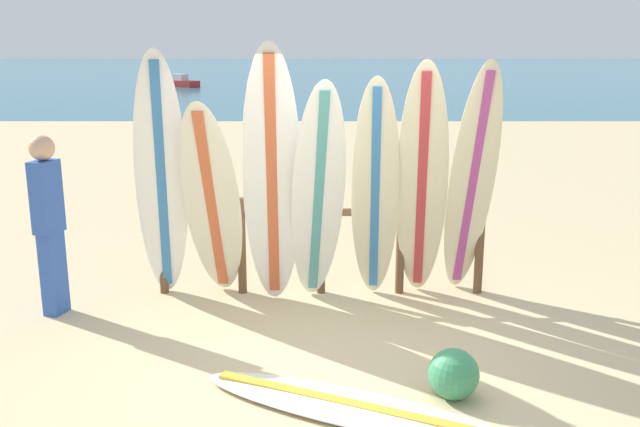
{
  "coord_description": "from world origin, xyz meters",
  "views": [
    {
      "loc": [
        -0.14,
        -5.38,
        2.62
      ],
      "look_at": [
        -0.13,
        2.01,
        0.79
      ],
      "focal_mm": 39.54,
      "sensor_mm": 36.0,
      "label": 1
    }
  ],
  "objects_px": {
    "surfboard_rack": "(320,234)",
    "beachgoer_standing": "(47,218)",
    "surfboard_leaning_center": "(317,196)",
    "surfboard_lying_on_sand": "(353,408)",
    "surfboard_leaning_far_left": "(160,180)",
    "surfboard_leaning_far_right": "(470,184)",
    "surfboard_leaning_right": "(421,185)",
    "surfboard_leaning_center_left": "(271,180)",
    "small_boat_offshore": "(179,82)",
    "surfboard_leaning_center_right": "(374,193)",
    "surfboard_leaning_left": "(211,204)",
    "beach_ball": "(453,374)"
  },
  "relations": [
    {
      "from": "surfboard_rack",
      "to": "beachgoer_standing",
      "type": "xyz_separation_m",
      "value": [
        -2.61,
        -0.58,
        0.33
      ]
    },
    {
      "from": "surfboard_leaning_center",
      "to": "surfboard_lying_on_sand",
      "type": "relative_size",
      "value": 0.95
    },
    {
      "from": "surfboard_leaning_far_left",
      "to": "beachgoer_standing",
      "type": "distance_m",
      "value": 1.12
    },
    {
      "from": "surfboard_leaning_far_left",
      "to": "surfboard_leaning_far_right",
      "type": "xyz_separation_m",
      "value": [
        3.05,
        0.06,
        -0.05
      ]
    },
    {
      "from": "surfboard_leaning_right",
      "to": "surfboard_leaning_far_right",
      "type": "bearing_deg",
      "value": 8.52
    },
    {
      "from": "surfboard_lying_on_sand",
      "to": "surfboard_leaning_far_left",
      "type": "bearing_deg",
      "value": 129.68
    },
    {
      "from": "surfboard_leaning_center_left",
      "to": "surfboard_leaning_far_right",
      "type": "bearing_deg",
      "value": 5.34
    },
    {
      "from": "surfboard_leaning_far_right",
      "to": "small_boat_offshore",
      "type": "height_order",
      "value": "surfboard_leaning_far_right"
    },
    {
      "from": "surfboard_leaning_center_right",
      "to": "surfboard_leaning_far_left",
      "type": "bearing_deg",
      "value": -179.95
    },
    {
      "from": "surfboard_leaning_left",
      "to": "surfboard_leaning_center",
      "type": "xyz_separation_m",
      "value": [
        1.04,
        -0.07,
        0.09
      ]
    },
    {
      "from": "surfboard_leaning_center_right",
      "to": "surfboard_rack",
      "type": "bearing_deg",
      "value": 149.22
    },
    {
      "from": "surfboard_leaning_left",
      "to": "surfboard_lying_on_sand",
      "type": "height_order",
      "value": "surfboard_leaning_left"
    },
    {
      "from": "beachgoer_standing",
      "to": "small_boat_offshore",
      "type": "height_order",
      "value": "beachgoer_standing"
    },
    {
      "from": "surfboard_leaning_center",
      "to": "surfboard_leaning_center_right",
      "type": "distance_m",
      "value": 0.58
    },
    {
      "from": "surfboard_leaning_left",
      "to": "surfboard_leaning_center",
      "type": "height_order",
      "value": "surfboard_leaning_center"
    },
    {
      "from": "surfboard_leaning_far_left",
      "to": "beach_ball",
      "type": "bearing_deg",
      "value": -37.35
    },
    {
      "from": "surfboard_leaning_far_right",
      "to": "surfboard_lying_on_sand",
      "type": "distance_m",
      "value": 2.82
    },
    {
      "from": "beach_ball",
      "to": "surfboard_leaning_far_right",
      "type": "bearing_deg",
      "value": 76.03
    },
    {
      "from": "surfboard_lying_on_sand",
      "to": "surfboard_leaning_far_right",
      "type": "bearing_deg",
      "value": 60.52
    },
    {
      "from": "surfboard_leaning_left",
      "to": "surfboard_leaning_right",
      "type": "distance_m",
      "value": 2.07
    },
    {
      "from": "beach_ball",
      "to": "beachgoer_standing",
      "type": "bearing_deg",
      "value": 154.78
    },
    {
      "from": "surfboard_leaning_far_left",
      "to": "surfboard_leaning_center_left",
      "type": "distance_m",
      "value": 1.1
    },
    {
      "from": "surfboard_lying_on_sand",
      "to": "beach_ball",
      "type": "height_order",
      "value": "beach_ball"
    },
    {
      "from": "surfboard_leaning_left",
      "to": "small_boat_offshore",
      "type": "relative_size",
      "value": 0.83
    },
    {
      "from": "surfboard_leaning_center",
      "to": "surfboard_leaning_left",
      "type": "bearing_deg",
      "value": 175.96
    },
    {
      "from": "surfboard_leaning_center_right",
      "to": "surfboard_leaning_far_right",
      "type": "relative_size",
      "value": 0.94
    },
    {
      "from": "beachgoer_standing",
      "to": "small_boat_offshore",
      "type": "relative_size",
      "value": 0.69
    },
    {
      "from": "surfboard_leaning_far_left",
      "to": "beach_ball",
      "type": "xyz_separation_m",
      "value": [
        2.56,
        -1.95,
        -1.09
      ]
    },
    {
      "from": "beachgoer_standing",
      "to": "beach_ball",
      "type": "bearing_deg",
      "value": -25.22
    },
    {
      "from": "surfboard_leaning_center",
      "to": "surfboard_leaning_center_right",
      "type": "height_order",
      "value": "surfboard_leaning_center_right"
    },
    {
      "from": "surfboard_leaning_left",
      "to": "surfboard_leaning_right",
      "type": "bearing_deg",
      "value": 0.7
    },
    {
      "from": "surfboard_leaning_center",
      "to": "small_boat_offshore",
      "type": "height_order",
      "value": "surfboard_leaning_center"
    },
    {
      "from": "surfboard_leaning_center_left",
      "to": "surfboard_leaning_center",
      "type": "xyz_separation_m",
      "value": [
        0.44,
        0.01,
        -0.16
      ]
    },
    {
      "from": "surfboard_lying_on_sand",
      "to": "small_boat_offshore",
      "type": "distance_m",
      "value": 37.53
    },
    {
      "from": "surfboard_leaning_left",
      "to": "small_boat_offshore",
      "type": "distance_m",
      "value": 35.19
    },
    {
      "from": "surfboard_leaning_far_left",
      "to": "surfboard_leaning_far_right",
      "type": "relative_size",
      "value": 1.04
    },
    {
      "from": "surfboard_rack",
      "to": "beach_ball",
      "type": "relative_size",
      "value": 8.93
    },
    {
      "from": "surfboard_leaning_right",
      "to": "beach_ball",
      "type": "xyz_separation_m",
      "value": [
        0.0,
        -1.93,
        -1.04
      ]
    },
    {
      "from": "surfboard_leaning_center_left",
      "to": "surfboard_lying_on_sand",
      "type": "height_order",
      "value": "surfboard_leaning_center_left"
    },
    {
      "from": "beachgoer_standing",
      "to": "surfboard_leaning_left",
      "type": "bearing_deg",
      "value": 7.89
    },
    {
      "from": "surfboard_leaning_right",
      "to": "surfboard_leaning_left",
      "type": "bearing_deg",
      "value": -179.3
    },
    {
      "from": "surfboard_leaning_center",
      "to": "surfboard_leaning_far_right",
      "type": "bearing_deg",
      "value": 6.53
    },
    {
      "from": "surfboard_leaning_center_right",
      "to": "small_boat_offshore",
      "type": "distance_m",
      "value": 35.51
    },
    {
      "from": "surfboard_leaning_center",
      "to": "surfboard_leaning_right",
      "type": "relative_size",
      "value": 0.93
    },
    {
      "from": "surfboard_leaning_left",
      "to": "surfboard_leaning_center_left",
      "type": "relative_size",
      "value": 0.8
    },
    {
      "from": "surfboard_leaning_far_left",
      "to": "surfboard_leaning_far_right",
      "type": "height_order",
      "value": "surfboard_leaning_far_left"
    },
    {
      "from": "surfboard_lying_on_sand",
      "to": "small_boat_offshore",
      "type": "relative_size",
      "value": 0.96
    },
    {
      "from": "surfboard_leaning_center",
      "to": "surfboard_leaning_far_right",
      "type": "distance_m",
      "value": 1.53
    },
    {
      "from": "surfboard_leaning_center_left",
      "to": "surfboard_leaning_right",
      "type": "distance_m",
      "value": 1.46
    },
    {
      "from": "beachgoer_standing",
      "to": "small_boat_offshore",
      "type": "bearing_deg",
      "value": 99.02
    }
  ]
}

